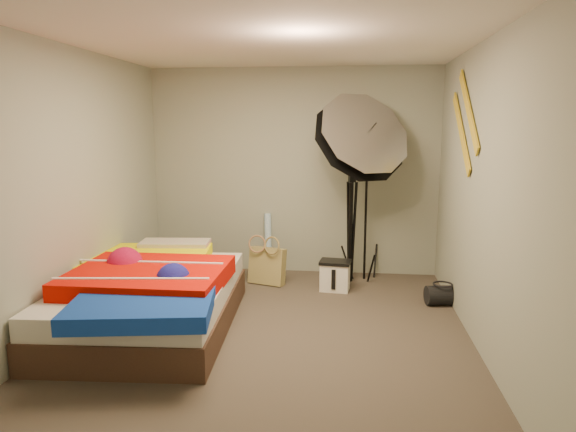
# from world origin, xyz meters

# --- Properties ---
(floor) EXTENTS (4.00, 4.00, 0.00)m
(floor) POSITION_xyz_m (0.00, 0.00, 0.00)
(floor) COLOR #4B4037
(floor) RESTS_ON ground
(ceiling) EXTENTS (4.00, 4.00, 0.00)m
(ceiling) POSITION_xyz_m (0.00, 0.00, 2.50)
(ceiling) COLOR silver
(ceiling) RESTS_ON wall_back
(wall_back) EXTENTS (3.50, 0.00, 3.50)m
(wall_back) POSITION_xyz_m (0.00, 2.00, 1.25)
(wall_back) COLOR gray
(wall_back) RESTS_ON floor
(wall_front) EXTENTS (3.50, 0.00, 3.50)m
(wall_front) POSITION_xyz_m (0.00, -2.00, 1.25)
(wall_front) COLOR gray
(wall_front) RESTS_ON floor
(wall_left) EXTENTS (0.00, 4.00, 4.00)m
(wall_left) POSITION_xyz_m (-1.75, 0.00, 1.25)
(wall_left) COLOR gray
(wall_left) RESTS_ON floor
(wall_right) EXTENTS (0.00, 4.00, 4.00)m
(wall_right) POSITION_xyz_m (1.75, 0.00, 1.25)
(wall_right) COLOR gray
(wall_right) RESTS_ON floor
(tote_bag) EXTENTS (0.46, 0.31, 0.44)m
(tote_bag) POSITION_xyz_m (-0.24, 1.43, 0.21)
(tote_bag) COLOR tan
(tote_bag) RESTS_ON floor
(wrapping_roll) EXTENTS (0.13, 0.23, 0.74)m
(wrapping_roll) POSITION_xyz_m (-0.30, 1.90, 0.37)
(wrapping_roll) COLOR #5CA2DB
(wrapping_roll) RESTS_ON floor
(camera_case) EXTENTS (0.33, 0.26, 0.31)m
(camera_case) POSITION_xyz_m (0.55, 1.27, 0.16)
(camera_case) COLOR white
(camera_case) RESTS_ON floor
(duffel_bag) EXTENTS (0.36, 0.25, 0.20)m
(duffel_bag) POSITION_xyz_m (1.65, 0.93, 0.10)
(duffel_bag) COLOR black
(duffel_bag) RESTS_ON floor
(wall_stripe_upper) EXTENTS (0.02, 0.91, 0.78)m
(wall_stripe_upper) POSITION_xyz_m (1.73, 0.60, 1.95)
(wall_stripe_upper) COLOR gold
(wall_stripe_upper) RESTS_ON wall_right
(wall_stripe_lower) EXTENTS (0.02, 0.91, 0.78)m
(wall_stripe_lower) POSITION_xyz_m (1.73, 0.85, 1.75)
(wall_stripe_lower) COLOR gold
(wall_stripe_lower) RESTS_ON wall_right
(bed) EXTENTS (1.63, 2.31, 0.60)m
(bed) POSITION_xyz_m (-1.08, 0.01, 0.30)
(bed) COLOR #432B20
(bed) RESTS_ON floor
(photo_umbrella) EXTENTS (1.12, 1.21, 2.29)m
(photo_umbrella) POSITION_xyz_m (0.78, 1.54, 1.64)
(photo_umbrella) COLOR black
(photo_umbrella) RESTS_ON floor
(camera_tripod) EXTENTS (0.09, 0.09, 1.30)m
(camera_tripod) POSITION_xyz_m (0.71, 1.63, 0.74)
(camera_tripod) COLOR black
(camera_tripod) RESTS_ON floor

